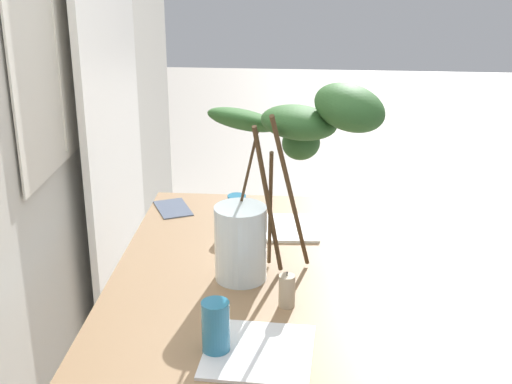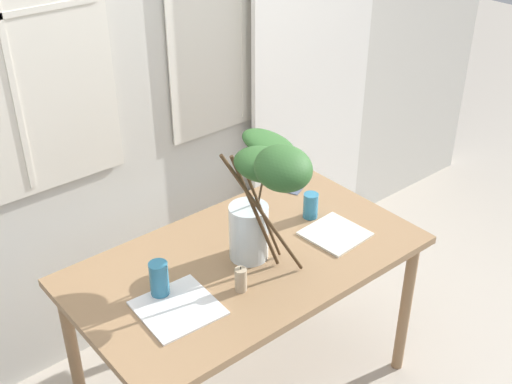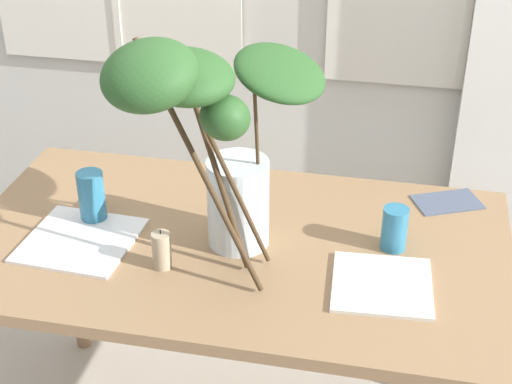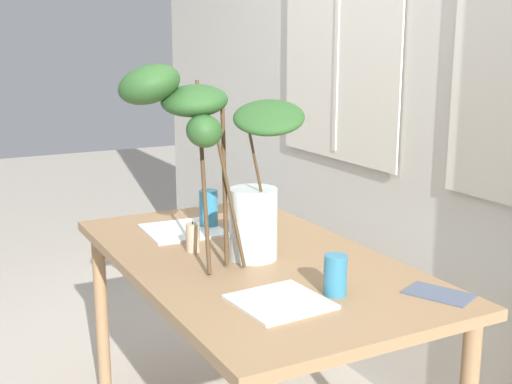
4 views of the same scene
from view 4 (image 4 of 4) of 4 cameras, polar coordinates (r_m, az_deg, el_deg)
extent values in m
cube|color=beige|center=(2.60, 15.56, 12.01)|extent=(5.15, 0.12, 2.93)
cube|color=#93704C|center=(2.26, -0.38, -5.92)|extent=(1.43, 0.81, 0.03)
cylinder|color=#93704C|center=(2.86, -12.91, -10.40)|extent=(0.05, 0.05, 0.74)
cylinder|color=#93704C|center=(3.09, -0.34, -8.26)|extent=(0.05, 0.05, 0.74)
cylinder|color=silver|center=(2.21, -0.27, -2.70)|extent=(0.16, 0.16, 0.24)
cylinder|color=silver|center=(2.23, -0.27, -4.58)|extent=(0.14, 0.14, 0.08)
cylinder|color=#47331E|center=(2.14, -2.25, -0.33)|extent=(0.19, 0.03, 0.43)
ellipsoid|color=#285123|center=(2.06, -4.41, 5.17)|extent=(0.14, 0.13, 0.14)
cylinder|color=#47331E|center=(2.17, -2.68, 1.00)|extent=(0.19, 0.09, 0.52)
ellipsoid|color=#285123|center=(2.13, -5.24, 7.71)|extent=(0.28, 0.28, 0.13)
cylinder|color=#47331E|center=(2.13, 0.40, 0.23)|extent=(0.01, 0.11, 0.47)
ellipsoid|color=#285123|center=(2.05, 1.12, 6.34)|extent=(0.23, 0.23, 0.16)
cylinder|color=#47331E|center=(2.15, -4.49, 1.59)|extent=(0.32, 0.12, 0.57)
ellipsoid|color=#285123|center=(2.10, -9.03, 8.99)|extent=(0.25, 0.27, 0.17)
cylinder|color=teal|center=(2.59, -4.03, -1.43)|extent=(0.07, 0.07, 0.15)
cylinder|color=teal|center=(1.93, 6.72, -6.99)|extent=(0.07, 0.07, 0.12)
cube|color=white|center=(2.56, -6.18, -3.22)|extent=(0.29, 0.29, 0.01)
cube|color=silver|center=(1.87, 2.02, -9.27)|extent=(0.25, 0.25, 0.01)
cube|color=#4C566B|center=(2.00, 15.21, -8.33)|extent=(0.21, 0.18, 0.00)
cylinder|color=tan|center=(2.31, -5.37, -3.87)|extent=(0.05, 0.05, 0.10)
cylinder|color=black|center=(2.29, -5.40, -2.56)|extent=(0.00, 0.00, 0.01)
camera|label=1|loc=(3.98, -17.33, 17.38)|focal=51.14mm
camera|label=2|loc=(3.43, -43.15, 24.65)|focal=45.98mm
camera|label=3|loc=(1.68, -54.30, 22.04)|focal=53.72mm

